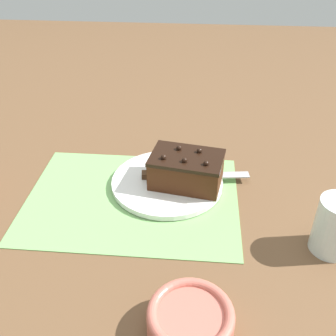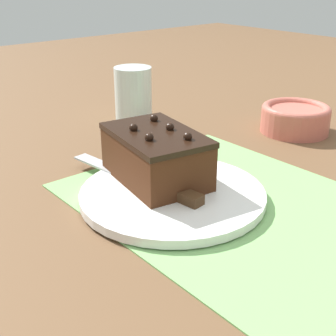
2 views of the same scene
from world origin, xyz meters
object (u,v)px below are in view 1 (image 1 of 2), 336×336
cake_plate (167,182)px  small_bowl (190,321)px  chocolate_cake (186,170)px  serving_knife (177,175)px  drinking_glass (335,226)px

cake_plate → small_bowl: (-0.07, 0.37, 0.02)m
cake_plate → chocolate_cake: (-0.04, 0.01, 0.04)m
serving_knife → small_bowl: small_bowl is taller
drinking_glass → small_bowl: size_ratio=0.86×
drinking_glass → chocolate_cake: bearing=-30.6°
chocolate_cake → serving_knife: bearing=-44.6°
serving_knife → small_bowl: (-0.04, 0.38, 0.01)m
chocolate_cake → serving_knife: (0.02, -0.02, -0.03)m
cake_plate → small_bowl: 0.37m
chocolate_cake → serving_knife: 0.04m
drinking_glass → small_bowl: bearing=37.9°
chocolate_cake → serving_knife: size_ratio=0.69×
cake_plate → drinking_glass: drinking_glass is taller
small_bowl → chocolate_cake: bearing=-86.3°
cake_plate → drinking_glass: 0.36m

